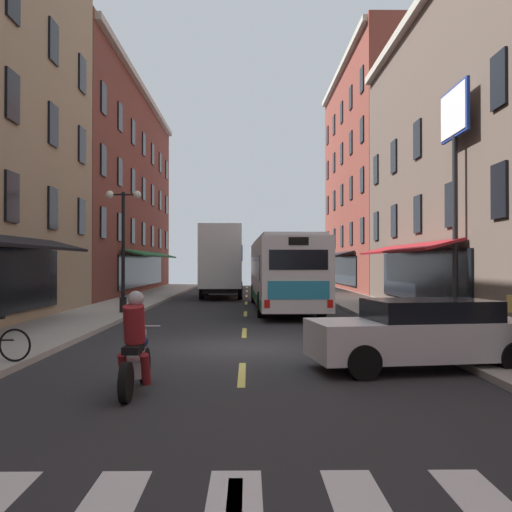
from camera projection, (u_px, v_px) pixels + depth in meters
The scene contains 11 objects.
ground_plane at pixel (243, 349), 14.44m from camera, with size 34.80×80.00×0.10m, color #28282B.
lane_centre_dashes at pixel (243, 349), 14.20m from camera, with size 0.14×73.90×0.01m.
sidewalk_left at pixel (7, 345), 14.37m from camera, with size 3.00×80.00×0.14m, color #A39E93.
sidewalk_right at pixel (477, 344), 14.52m from camera, with size 3.00×80.00×0.14m, color #A39E93.
billboard_sign at pixel (455, 146), 19.32m from camera, with size 0.40×2.45×7.89m.
transit_bus at pixel (283, 272), 26.21m from camera, with size 2.88×12.56×3.23m.
box_truck at pixel (222, 262), 34.87m from camera, with size 2.58×7.67×4.29m.
sedan_near at pixel (230, 281), 45.74m from camera, with size 2.01×4.37×1.28m.
sedan_mid at pixel (423, 333), 11.44m from camera, with size 4.59×2.38×1.38m.
motorcycle_rider at pixel (136, 349), 9.37m from camera, with size 0.62×2.07×1.66m.
street_lamp_twin at pixel (123, 245), 23.12m from camera, with size 1.42×0.32×4.89m.
Camera 1 is at (0.12, -14.47, 2.11)m, focal length 40.47 mm.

